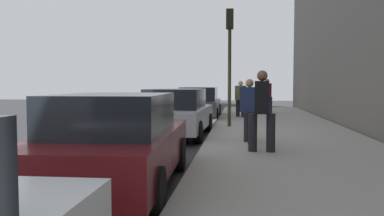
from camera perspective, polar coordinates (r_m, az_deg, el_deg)
name	(u,v)px	position (r m, az deg, el deg)	size (l,w,h in m)	color
ground_plane	(180,135)	(13.10, -1.77, -3.89)	(56.00, 56.00, 0.00)	#28282B
sidewalk	(283,135)	(13.03, 12.78, -3.69)	(28.00, 4.60, 0.15)	gray
lane_stripe_centre	(85,134)	(13.93, -14.92, -3.55)	(28.00, 0.14, 0.01)	gold
snow_bank_curb	(210,122)	(16.73, 2.50, -1.93)	(4.06, 0.56, 0.22)	white
parked_car_maroon	(116,142)	(6.51, -10.68, -4.67)	(4.44, 2.03, 1.51)	black
parked_car_silver	(177,113)	(12.75, -2.12, -0.67)	(4.62, 1.99, 1.51)	black
parked_car_charcoal	(199,103)	(18.88, 1.03, 0.66)	(4.54, 1.93, 1.51)	black
pedestrian_navy_coat	(249,108)	(10.83, 8.09, 0.00)	(0.53, 0.51, 1.65)	black
pedestrian_olive_coat	(241,98)	(18.77, 6.86, 1.46)	(0.51, 0.52, 1.65)	black
pedestrian_burgundy_coat	(267,95)	(21.69, 10.53, 1.86)	(0.57, 0.54, 1.78)	black
pedestrian_black_coat	(262,108)	(9.14, 9.84, -0.07)	(0.51, 0.60, 1.82)	black
traffic_light_pole	(230,47)	(14.61, 5.34, 8.55)	(0.35, 0.26, 4.16)	#2D2D19
rolling_suitcase	(269,108)	(21.18, 10.77, -0.07)	(0.34, 0.22, 0.85)	#191E38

